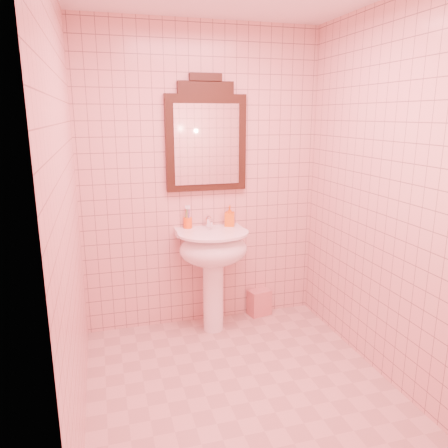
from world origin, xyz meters
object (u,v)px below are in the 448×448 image
object	(u,v)px
toothbrush_cup	(188,223)
soap_dispenser	(230,216)
towel	(259,302)
mirror	(206,138)
pedestal_sink	(213,256)

from	to	relation	value
toothbrush_cup	soap_dispenser	size ratio (longest dim) A/B	0.94
toothbrush_cup	soap_dispenser	world-z (taller)	soap_dispenser
soap_dispenser	towel	distance (m)	0.88
mirror	towel	bearing A→B (deg)	-3.90
pedestal_sink	soap_dispenser	distance (m)	0.37
pedestal_sink	towel	world-z (taller)	pedestal_sink
pedestal_sink	toothbrush_cup	xyz separation A→B (m)	(-0.17, 0.18, 0.25)
toothbrush_cup	towel	size ratio (longest dim) A/B	0.71
mirror	towel	xyz separation A→B (m)	(0.48, -0.03, -1.48)
pedestal_sink	mirror	distance (m)	0.96
towel	pedestal_sink	bearing A→B (deg)	-160.48
pedestal_sink	soap_dispenser	world-z (taller)	soap_dispenser
pedestal_sink	mirror	xyz separation A→B (m)	(-0.00, 0.20, 0.94)
pedestal_sink	towel	bearing A→B (deg)	19.52
toothbrush_cup	soap_dispenser	xyz separation A→B (m)	(0.36, -0.03, 0.04)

